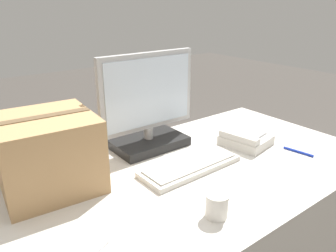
{
  "coord_description": "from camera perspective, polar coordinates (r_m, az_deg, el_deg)",
  "views": [
    {
      "loc": [
        -0.76,
        -0.92,
        1.41
      ],
      "look_at": [
        0.06,
        0.16,
        0.89
      ],
      "focal_mm": 35.0,
      "sensor_mm": 36.0,
      "label": 1
    }
  ],
  "objects": [
    {
      "name": "cardboard_box",
      "position": [
        1.3,
        -20.21,
        -4.38
      ],
      "size": [
        0.37,
        0.37,
        0.29
      ],
      "rotation": [
        0.0,
        0.0,
        -0.08
      ],
      "color": "tan",
      "rests_on": "office_desk"
    },
    {
      "name": "paper_cup_right",
      "position": [
        1.11,
        8.5,
        -13.48
      ],
      "size": [
        0.08,
        0.08,
        0.09
      ],
      "color": "white",
      "rests_on": "office_desk"
    },
    {
      "name": "desk_phone",
      "position": [
        1.66,
        13.3,
        -2.31
      ],
      "size": [
        0.23,
        0.24,
        0.08
      ],
      "rotation": [
        0.0,
        0.0,
        0.19
      ],
      "color": "beige",
      "rests_on": "office_desk"
    },
    {
      "name": "office_desk",
      "position": [
        1.58,
        1.95,
        -20.16
      ],
      "size": [
        1.8,
        0.9,
        0.74
      ],
      "color": "beige",
      "rests_on": "ground_plane"
    },
    {
      "name": "keyboard",
      "position": [
        1.4,
        3.89,
        -6.91
      ],
      "size": [
        0.45,
        0.18,
        0.03
      ],
      "rotation": [
        0.0,
        0.0,
        0.02
      ],
      "color": "beige",
      "rests_on": "office_desk"
    },
    {
      "name": "monitor",
      "position": [
        1.55,
        -3.47,
        2.57
      ],
      "size": [
        0.5,
        0.23,
        0.46
      ],
      "color": "black",
      "rests_on": "office_desk"
    },
    {
      "name": "pen_marker",
      "position": [
        1.66,
        21.74,
        -4.16
      ],
      "size": [
        0.04,
        0.14,
        0.01
      ],
      "rotation": [
        0.0,
        0.0,
        1.74
      ],
      "color": "#1933B2",
      "rests_on": "office_desk"
    }
  ]
}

